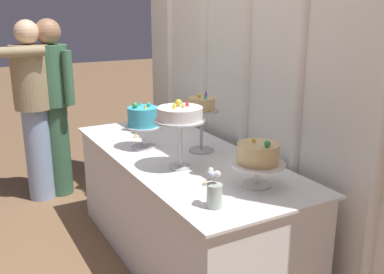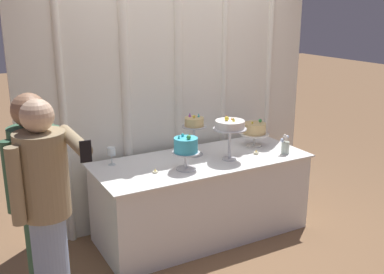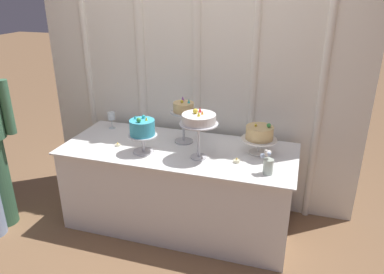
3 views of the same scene
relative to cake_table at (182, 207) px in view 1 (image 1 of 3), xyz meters
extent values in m
plane|color=#846042|center=(0.00, -0.10, -0.37)|extent=(24.00, 24.00, 0.00)
cube|color=white|center=(0.00, 0.50, 1.07)|extent=(3.02, 0.04, 2.88)
cylinder|color=white|center=(-1.10, 0.48, 1.07)|extent=(0.06, 0.06, 2.88)
cylinder|color=white|center=(-0.53, 0.48, 1.07)|extent=(0.09, 0.09, 2.88)
cylinder|color=white|center=(0.01, 0.48, 1.07)|extent=(0.08, 0.08, 2.88)
cylinder|color=white|center=(0.53, 0.48, 1.07)|extent=(0.06, 0.06, 2.88)
cube|color=white|center=(0.00, 0.00, -0.01)|extent=(1.92, 0.77, 0.73)
cube|color=white|center=(0.00, 0.00, 0.36)|extent=(1.97, 0.82, 0.01)
cylinder|color=silver|center=(-0.25, -0.16, 0.38)|extent=(0.17, 0.17, 0.01)
cylinder|color=silver|center=(-0.25, -0.16, 0.45)|extent=(0.03, 0.03, 0.13)
cylinder|color=silver|center=(-0.25, -0.16, 0.52)|extent=(0.24, 0.24, 0.01)
cylinder|color=#3DB2D1|center=(-0.25, -0.16, 0.59)|extent=(0.20, 0.20, 0.13)
cone|color=yellow|center=(-0.21, -0.16, 0.67)|extent=(0.02, 0.02, 0.03)
sphere|color=#2DB2B7|center=(-0.26, -0.11, 0.67)|extent=(0.03, 0.03, 0.03)
cone|color=#2DB2B7|center=(-0.31, -0.15, 0.67)|extent=(0.02, 0.02, 0.03)
sphere|color=green|center=(-0.25, -0.21, 0.67)|extent=(0.04, 0.04, 0.04)
cylinder|color=#B2B2B7|center=(0.00, 0.14, 0.38)|extent=(0.16, 0.16, 0.01)
cylinder|color=#B2B2B7|center=(0.00, 0.14, 0.51)|extent=(0.02, 0.02, 0.26)
cylinder|color=#B2B2B7|center=(0.00, 0.14, 0.65)|extent=(0.23, 0.23, 0.01)
cylinder|color=#DBB775|center=(0.00, 0.14, 0.69)|extent=(0.18, 0.18, 0.08)
cone|color=#2DB2B7|center=(0.05, 0.14, 0.75)|extent=(0.02, 0.02, 0.04)
cone|color=purple|center=(-0.02, 0.19, 0.75)|extent=(0.03, 0.03, 0.04)
sphere|color=yellow|center=(-0.01, 0.13, 0.75)|extent=(0.03, 0.03, 0.03)
cylinder|color=silver|center=(0.21, -0.12, 0.38)|extent=(0.13, 0.13, 0.01)
cylinder|color=silver|center=(0.21, -0.12, 0.52)|extent=(0.03, 0.03, 0.27)
cylinder|color=silver|center=(0.21, -0.12, 0.66)|extent=(0.30, 0.30, 0.01)
cylinder|color=white|center=(0.21, -0.12, 0.70)|extent=(0.26, 0.26, 0.07)
cone|color=orange|center=(0.24, -0.12, 0.75)|extent=(0.02, 0.02, 0.03)
cone|color=#DB333D|center=(0.21, -0.07, 0.76)|extent=(0.03, 0.03, 0.04)
sphere|color=yellow|center=(0.18, -0.12, 0.76)|extent=(0.04, 0.04, 0.04)
cone|color=yellow|center=(0.22, -0.17, 0.76)|extent=(0.03, 0.03, 0.04)
cylinder|color=silver|center=(0.66, 0.10, 0.38)|extent=(0.15, 0.15, 0.01)
cylinder|color=silver|center=(0.66, 0.10, 0.44)|extent=(0.02, 0.02, 0.11)
cylinder|color=silver|center=(0.66, 0.10, 0.50)|extent=(0.29, 0.29, 0.01)
cylinder|color=#DBB775|center=(0.66, 0.10, 0.55)|extent=(0.22, 0.22, 0.10)
sphere|color=green|center=(0.72, 0.10, 0.62)|extent=(0.03, 0.03, 0.03)
sphere|color=yellow|center=(0.62, 0.09, 0.62)|extent=(0.02, 0.02, 0.02)
cylinder|color=silver|center=(-0.77, 0.26, 0.37)|extent=(0.06, 0.06, 0.00)
cylinder|color=silver|center=(-0.77, 0.26, 0.42)|extent=(0.01, 0.01, 0.09)
cylinder|color=silver|center=(-0.77, 0.26, 0.50)|extent=(0.07, 0.07, 0.07)
cylinder|color=#B2C1B2|center=(0.77, -0.24, 0.43)|extent=(0.08, 0.08, 0.12)
sphere|color=silver|center=(0.77, -0.26, 0.54)|extent=(0.03, 0.03, 0.03)
sphere|color=silver|center=(0.73, -0.24, 0.51)|extent=(0.04, 0.04, 0.04)
sphere|color=white|center=(0.75, -0.25, 0.55)|extent=(0.03, 0.03, 0.03)
sphere|color=white|center=(0.77, -0.22, 0.54)|extent=(0.03, 0.03, 0.03)
sphere|color=white|center=(0.76, -0.25, 0.54)|extent=(0.04, 0.04, 0.04)
cylinder|color=beige|center=(-0.51, -0.11, 0.38)|extent=(0.05, 0.05, 0.01)
sphere|color=#F9CC4C|center=(-0.51, -0.11, 0.40)|extent=(0.01, 0.01, 0.01)
cylinder|color=beige|center=(0.52, -0.12, 0.38)|extent=(0.05, 0.05, 0.02)
sphere|color=#F9CC4C|center=(0.52, -0.12, 0.40)|extent=(0.01, 0.01, 0.01)
cylinder|color=#3D6B4C|center=(-1.53, -0.47, 0.04)|extent=(0.29, 0.29, 0.84)
cylinder|color=#3D6B4C|center=(-1.53, -0.47, 0.72)|extent=(0.41, 0.41, 0.53)
sphere|color=#A37556|center=(-1.53, -0.47, 1.10)|extent=(0.22, 0.22, 0.22)
cube|color=#232328|center=(-1.53, -0.60, 0.75)|extent=(0.03, 0.03, 0.34)
cylinder|color=#3D6B4C|center=(-1.69, -0.57, 0.72)|extent=(0.08, 0.08, 0.46)
cylinder|color=#3D6B4C|center=(-1.37, -0.37, 0.72)|extent=(0.08, 0.08, 0.46)
cylinder|color=#93ADD6|center=(-1.51, -0.64, 0.04)|extent=(0.31, 0.31, 0.83)
cylinder|color=#9E8966|center=(-1.51, -0.64, 0.72)|extent=(0.43, 0.43, 0.54)
sphere|color=beige|center=(-1.51, -0.64, 1.10)|extent=(0.20, 0.20, 0.20)
cylinder|color=#9E8966|center=(-1.68, -0.74, 0.72)|extent=(0.08, 0.08, 0.48)
cylinder|color=#9E8966|center=(-1.34, -0.78, 0.96)|extent=(0.08, 0.48, 0.08)
camera|label=1|loc=(2.36, -1.25, 1.26)|focal=40.73mm
camera|label=2|loc=(-1.97, -3.38, 1.74)|focal=42.62mm
camera|label=3|loc=(0.95, -2.68, 1.65)|focal=34.42mm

